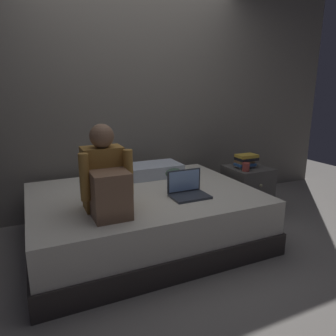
{
  "coord_description": "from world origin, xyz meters",
  "views": [
    {
      "loc": [
        -1.1,
        -2.21,
        1.38
      ],
      "look_at": [
        -0.05,
        0.1,
        0.73
      ],
      "focal_mm": 33.15,
      "sensor_mm": 36.0,
      "label": 1
    }
  ],
  "objects_px": {
    "book_stack": "(246,161)",
    "clothes_pile": "(171,171)",
    "pillow": "(154,170)",
    "laptop": "(187,190)",
    "bed": "(144,216)",
    "nightstand": "(247,190)",
    "person_sitting": "(106,179)",
    "mug": "(246,167)"
  },
  "relations": [
    {
      "from": "nightstand",
      "to": "pillow",
      "type": "relative_size",
      "value": 0.95
    },
    {
      "from": "pillow",
      "to": "clothes_pile",
      "type": "xyz_separation_m",
      "value": [
        0.15,
        -0.11,
        -0.01
      ]
    },
    {
      "from": "pillow",
      "to": "bed",
      "type": "bearing_deg",
      "value": -122.19
    },
    {
      "from": "bed",
      "to": "clothes_pile",
      "type": "distance_m",
      "value": 0.63
    },
    {
      "from": "person_sitting",
      "to": "laptop",
      "type": "xyz_separation_m",
      "value": [
        0.71,
        0.05,
        -0.2
      ]
    },
    {
      "from": "mug",
      "to": "nightstand",
      "type": "bearing_deg",
      "value": 42.69
    },
    {
      "from": "laptop",
      "to": "pillow",
      "type": "xyz_separation_m",
      "value": [
        -0.02,
        0.72,
        0.01
      ]
    },
    {
      "from": "book_stack",
      "to": "person_sitting",
      "type": "bearing_deg",
      "value": -163.72
    },
    {
      "from": "bed",
      "to": "clothes_pile",
      "type": "height_order",
      "value": "clothes_pile"
    },
    {
      "from": "nightstand",
      "to": "clothes_pile",
      "type": "distance_m",
      "value": 0.92
    },
    {
      "from": "nightstand",
      "to": "mug",
      "type": "xyz_separation_m",
      "value": [
        -0.13,
        -0.12,
        0.31
      ]
    },
    {
      "from": "bed",
      "to": "person_sitting",
      "type": "distance_m",
      "value": 0.72
    },
    {
      "from": "bed",
      "to": "laptop",
      "type": "relative_size",
      "value": 6.25
    },
    {
      "from": "nightstand",
      "to": "mug",
      "type": "distance_m",
      "value": 0.36
    },
    {
      "from": "bed",
      "to": "person_sitting",
      "type": "xyz_separation_m",
      "value": [
        -0.41,
        -0.32,
        0.49
      ]
    },
    {
      "from": "bed",
      "to": "book_stack",
      "type": "distance_m",
      "value": 1.33
    },
    {
      "from": "person_sitting",
      "to": "laptop",
      "type": "bearing_deg",
      "value": 4.35
    },
    {
      "from": "laptop",
      "to": "pillow",
      "type": "bearing_deg",
      "value": 91.87
    },
    {
      "from": "book_stack",
      "to": "clothes_pile",
      "type": "bearing_deg",
      "value": 167.92
    },
    {
      "from": "bed",
      "to": "pillow",
      "type": "xyz_separation_m",
      "value": [
        0.28,
        0.45,
        0.31
      ]
    },
    {
      "from": "nightstand",
      "to": "book_stack",
      "type": "bearing_deg",
      "value": 168.61
    },
    {
      "from": "bed",
      "to": "nightstand",
      "type": "bearing_deg",
      "value": 6.96
    },
    {
      "from": "nightstand",
      "to": "laptop",
      "type": "height_order",
      "value": "laptop"
    },
    {
      "from": "nightstand",
      "to": "person_sitting",
      "type": "relative_size",
      "value": 0.81
    },
    {
      "from": "person_sitting",
      "to": "book_stack",
      "type": "xyz_separation_m",
      "value": [
        1.67,
        0.49,
        -0.12
      ]
    },
    {
      "from": "laptop",
      "to": "clothes_pile",
      "type": "relative_size",
      "value": 1.32
    },
    {
      "from": "pillow",
      "to": "book_stack",
      "type": "height_order",
      "value": "book_stack"
    },
    {
      "from": "bed",
      "to": "person_sitting",
      "type": "relative_size",
      "value": 3.05
    },
    {
      "from": "laptop",
      "to": "pillow",
      "type": "distance_m",
      "value": 0.72
    },
    {
      "from": "person_sitting",
      "to": "pillow",
      "type": "distance_m",
      "value": 1.05
    },
    {
      "from": "bed",
      "to": "clothes_pile",
      "type": "bearing_deg",
      "value": 38.25
    },
    {
      "from": "nightstand",
      "to": "laptop",
      "type": "relative_size",
      "value": 1.66
    },
    {
      "from": "pillow",
      "to": "book_stack",
      "type": "relative_size",
      "value": 2.32
    },
    {
      "from": "nightstand",
      "to": "clothes_pile",
      "type": "bearing_deg",
      "value": 167.95
    },
    {
      "from": "pillow",
      "to": "clothes_pile",
      "type": "relative_size",
      "value": 2.32
    },
    {
      "from": "book_stack",
      "to": "clothes_pile",
      "type": "relative_size",
      "value": 1.0
    },
    {
      "from": "nightstand",
      "to": "mug",
      "type": "relative_size",
      "value": 5.9
    },
    {
      "from": "nightstand",
      "to": "clothes_pile",
      "type": "height_order",
      "value": "clothes_pile"
    },
    {
      "from": "laptop",
      "to": "clothes_pile",
      "type": "distance_m",
      "value": 0.63
    },
    {
      "from": "laptop",
      "to": "clothes_pile",
      "type": "xyz_separation_m",
      "value": [
        0.13,
        0.61,
        0.0
      ]
    },
    {
      "from": "bed",
      "to": "pillow",
      "type": "relative_size",
      "value": 3.57
    },
    {
      "from": "person_sitting",
      "to": "book_stack",
      "type": "distance_m",
      "value": 1.75
    }
  ]
}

